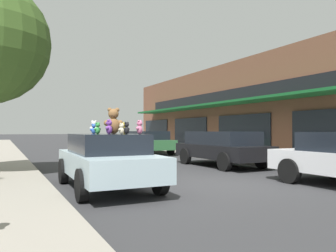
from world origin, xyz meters
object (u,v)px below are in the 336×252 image
Objects in this scene: plush_art_car at (107,159)px; teddy_bear_green at (98,128)px; teddy_bear_pink at (140,127)px; teddy_bear_blue at (94,129)px; teddy_bear_black at (127,128)px; parked_car_far_center at (221,147)px; teddy_bear_giant at (113,121)px; teddy_bear_yellow at (125,128)px; teddy_bear_purple at (109,127)px; teddy_bear_white at (94,127)px; teddy_bear_cream at (122,129)px; parked_car_far_right at (147,141)px.

teddy_bear_green is (-0.26, -0.03, 0.79)m from plush_art_car.
plush_art_car is at bearing -89.24° from teddy_bear_pink.
teddy_bear_blue is (-0.89, 1.01, -0.04)m from teddy_bear_pink.
teddy_bear_green is at bearing -66.16° from teddy_bear_black.
teddy_bear_black is at bearing -147.72° from parked_car_far_center.
teddy_bear_giant is 2.27× the size of teddy_bear_green.
teddy_bear_black reaches higher than teddy_bear_yellow.
teddy_bear_purple is (-0.06, -0.36, 0.82)m from plush_art_car.
teddy_bear_green is (-0.40, 0.07, -0.18)m from teddy_bear_giant.
parked_car_far_center is (5.89, 1.91, -0.78)m from teddy_bear_white.
teddy_bear_green reaches higher than parked_car_far_center.
parked_car_far_center is at bearing 177.99° from teddy_bear_cream.
teddy_bear_black is 1.14× the size of teddy_bear_blue.
teddy_bear_blue is (-0.20, -0.75, -0.05)m from teddy_bear_white.
teddy_bear_purple reaches higher than teddy_bear_black.
teddy_bear_purple is (-0.42, 0.11, 0.03)m from teddy_bear_black.
teddy_bear_purple reaches higher than teddy_bear_yellow.
parked_car_far_right reaches higher than plush_art_car.
parked_car_far_center is at bearing 28.52° from plush_art_car.
teddy_bear_purple reaches higher than teddy_bear_blue.
teddy_bear_white is at bearing -161.98° from parked_car_far_center.
teddy_bear_pink is at bearing 134.93° from teddy_bear_blue.
teddy_bear_purple is at bearing -150.41° from parked_car_far_center.
teddy_bear_yellow is at bearing -150.40° from parked_car_far_center.
teddy_bear_yellow is 0.99× the size of teddy_bear_black.
teddy_bear_purple is at bearing 130.65° from teddy_bear_white.
teddy_bear_pink is 0.76m from teddy_bear_purple.
teddy_bear_cream is (0.04, -1.02, 0.77)m from plush_art_car.
parked_car_far_center is at bearing -134.10° from teddy_bear_giant.
teddy_bear_yellow is 0.82m from teddy_bear_blue.
teddy_bear_black is (-0.10, -0.40, 0.00)m from teddy_bear_yellow.
teddy_bear_cream is at bearing 45.73° from teddy_bear_yellow.
teddy_bear_blue is 6.68m from parked_car_far_center.
teddy_bear_giant is 0.44m from teddy_bear_green.
parked_car_far_center is at bearing -121.91° from teddy_bear_white.
teddy_bear_giant reaches higher than parked_car_far_center.
teddy_bear_green is at bearing -153.69° from parked_car_far_center.
teddy_bear_green is at bearing -109.61° from teddy_bear_purple.
plush_art_car is 11.39× the size of teddy_bear_white.
parked_car_far_right is (5.89, 9.70, -0.78)m from teddy_bear_white.
teddy_bear_blue is at bearing -81.63° from teddy_bear_black.
teddy_bear_cream is at bearing 106.85° from teddy_bear_blue.
teddy_bear_white is 0.08× the size of parked_car_far_center.
teddy_bear_white reaches higher than teddy_bear_green.
teddy_bear_purple is at bearing 111.24° from teddy_bear_blue.
plush_art_car is at bearing -118.37° from parked_car_far_right.
teddy_bear_black is 0.07× the size of parked_car_far_right.
teddy_bear_purple is at bearing -67.63° from teddy_bear_pink.
teddy_bear_giant is 6.52m from parked_car_far_center.
plush_art_car is at bearing -149.87° from teddy_bear_purple.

